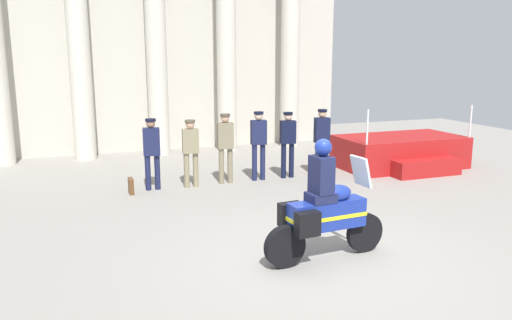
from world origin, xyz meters
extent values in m
plane|color=gray|center=(0.00, 0.00, 0.00)|extent=(28.00, 28.00, 0.00)
cube|color=beige|center=(-0.86, 10.41, 3.97)|extent=(13.06, 0.30, 7.94)
cylinder|color=beige|center=(-3.11, 9.50, 3.41)|extent=(0.63, 0.63, 6.83)
cylinder|color=beige|center=(-0.86, 9.50, 3.41)|extent=(0.63, 0.63, 6.83)
cylinder|color=beige|center=(1.39, 9.50, 3.41)|extent=(0.63, 0.63, 6.83)
cylinder|color=beige|center=(3.65, 9.50, 3.41)|extent=(0.63, 0.63, 6.83)
cube|color=#A51919|center=(5.16, 5.26, 0.44)|extent=(3.44, 1.87, 0.88)
cube|color=#A51919|center=(5.16, 4.07, 0.22)|extent=(1.89, 0.50, 0.44)
cylinder|color=silver|center=(3.51, 4.40, 1.33)|extent=(0.05, 0.05, 0.90)
cylinder|color=silver|center=(6.80, 4.40, 1.33)|extent=(0.05, 0.05, 0.90)
cylinder|color=#191E42|center=(-1.90, 5.16, 0.41)|extent=(0.13, 0.13, 0.82)
cylinder|color=#191E42|center=(-1.68, 5.16, 0.41)|extent=(0.13, 0.13, 0.82)
cube|color=#191E42|center=(-1.79, 5.16, 1.14)|extent=(0.40, 0.26, 0.64)
sphere|color=#997056|center=(-1.79, 5.16, 1.57)|extent=(0.21, 0.21, 0.21)
cylinder|color=black|center=(-1.79, 5.16, 1.65)|extent=(0.24, 0.24, 0.06)
cylinder|color=#847A5B|center=(-0.99, 5.09, 0.42)|extent=(0.13, 0.13, 0.83)
cylinder|color=#847A5B|center=(-0.77, 5.09, 0.42)|extent=(0.13, 0.13, 0.83)
cube|color=#847A5B|center=(-0.88, 5.09, 1.12)|extent=(0.40, 0.26, 0.58)
sphere|color=tan|center=(-0.88, 5.09, 1.51)|extent=(0.21, 0.21, 0.21)
cylinder|color=#4F4937|center=(-0.88, 5.09, 1.59)|extent=(0.24, 0.24, 0.06)
cylinder|color=#7A7056|center=(-0.11, 5.16, 0.44)|extent=(0.13, 0.13, 0.87)
cylinder|color=#7A7056|center=(0.11, 5.16, 0.44)|extent=(0.13, 0.13, 0.87)
cube|color=#7A7056|center=(0.00, 5.16, 1.19)|extent=(0.40, 0.26, 0.63)
sphere|color=tan|center=(0.00, 5.16, 1.61)|extent=(0.21, 0.21, 0.21)
cylinder|color=#494334|center=(0.00, 5.16, 1.69)|extent=(0.24, 0.24, 0.06)
cylinder|color=#191E42|center=(0.76, 5.18, 0.46)|extent=(0.13, 0.13, 0.92)
cylinder|color=#191E42|center=(0.98, 5.18, 0.46)|extent=(0.13, 0.13, 0.92)
cube|color=#191E42|center=(0.87, 5.18, 1.22)|extent=(0.40, 0.26, 0.61)
sphere|color=beige|center=(0.87, 5.18, 1.63)|extent=(0.21, 0.21, 0.21)
cylinder|color=black|center=(0.87, 5.18, 1.71)|extent=(0.24, 0.24, 0.06)
cylinder|color=black|center=(1.55, 5.17, 0.45)|extent=(0.13, 0.13, 0.90)
cylinder|color=black|center=(1.77, 5.17, 0.45)|extent=(0.13, 0.13, 0.90)
cube|color=black|center=(1.66, 5.17, 1.19)|extent=(0.40, 0.26, 0.59)
sphere|color=beige|center=(1.66, 5.17, 1.59)|extent=(0.21, 0.21, 0.21)
cylinder|color=black|center=(1.66, 5.17, 1.66)|extent=(0.24, 0.24, 0.06)
cylinder|color=#141938|center=(2.47, 5.06, 0.44)|extent=(0.13, 0.13, 0.88)
cylinder|color=#141938|center=(2.69, 5.06, 0.44)|extent=(0.13, 0.13, 0.88)
cube|color=#141938|center=(2.58, 5.06, 1.21)|extent=(0.40, 0.26, 0.65)
sphere|color=tan|center=(2.58, 5.06, 1.64)|extent=(0.21, 0.21, 0.21)
cylinder|color=black|center=(2.58, 5.06, 1.71)|extent=(0.24, 0.24, 0.06)
cylinder|color=black|center=(0.76, 0.08, 0.32)|extent=(0.65, 0.15, 0.64)
cylinder|color=black|center=(-0.69, -0.04, 0.32)|extent=(0.65, 0.19, 0.64)
cube|color=navy|center=(0.04, 0.02, 0.72)|extent=(1.26, 0.42, 0.44)
ellipsoid|color=navy|center=(0.19, 0.04, 1.04)|extent=(0.54, 0.36, 0.26)
cube|color=yellow|center=(0.04, 0.02, 0.70)|extent=(1.28, 0.43, 0.06)
cube|color=silver|center=(0.63, 0.07, 1.34)|extent=(0.19, 0.41, 0.47)
cube|color=black|center=(-0.48, 0.24, 0.72)|extent=(0.37, 0.21, 0.36)
cube|color=black|center=(-0.44, -0.28, 0.72)|extent=(0.37, 0.21, 0.36)
cube|color=#191E42|center=(-0.08, 0.01, 1.01)|extent=(0.43, 0.37, 0.14)
cube|color=#191E42|center=(-0.08, 0.01, 1.36)|extent=(0.29, 0.38, 0.56)
sphere|color=navy|center=(-0.06, 0.02, 1.77)|extent=(0.26, 0.26, 0.26)
cube|color=brown|center=(-2.32, 4.97, 0.18)|extent=(0.10, 0.32, 0.36)
camera|label=1|loc=(-3.59, -6.60, 3.11)|focal=35.87mm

